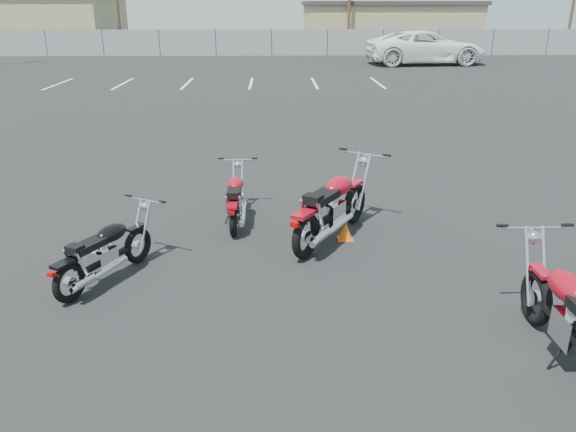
{
  "coord_description": "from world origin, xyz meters",
  "views": [
    {
      "loc": [
        -0.01,
        -6.96,
        3.52
      ],
      "look_at": [
        0.2,
        0.6,
        0.65
      ],
      "focal_mm": 35.0,
      "sensor_mm": 36.0,
      "label": 1
    }
  ],
  "objects_px": {
    "motorcycle_front_red": "(236,199)",
    "motorcycle_second_black": "(105,252)",
    "white_van": "(426,38)",
    "motorcycle_third_red": "(333,207)",
    "motorcycle_rear_red": "(574,320)"
  },
  "relations": [
    {
      "from": "motorcycle_front_red",
      "to": "motorcycle_rear_red",
      "type": "bearing_deg",
      "value": -48.61
    },
    {
      "from": "motorcycle_third_red",
      "to": "motorcycle_rear_red",
      "type": "xyz_separation_m",
      "value": [
        2.11,
        -3.36,
        -0.03
      ]
    },
    {
      "from": "motorcycle_second_black",
      "to": "motorcycle_third_red",
      "type": "bearing_deg",
      "value": 22.93
    },
    {
      "from": "motorcycle_front_red",
      "to": "white_van",
      "type": "bearing_deg",
      "value": 69.19
    },
    {
      "from": "motorcycle_second_black",
      "to": "motorcycle_front_red",
      "type": "bearing_deg",
      "value": 53.14
    },
    {
      "from": "motorcycle_front_red",
      "to": "motorcycle_third_red",
      "type": "height_order",
      "value": "motorcycle_third_red"
    },
    {
      "from": "motorcycle_front_red",
      "to": "motorcycle_second_black",
      "type": "distance_m",
      "value": 2.69
    },
    {
      "from": "motorcycle_front_red",
      "to": "motorcycle_second_black",
      "type": "relative_size",
      "value": 1.03
    },
    {
      "from": "motorcycle_third_red",
      "to": "white_van",
      "type": "bearing_deg",
      "value": 72.7
    },
    {
      "from": "motorcycle_second_black",
      "to": "white_van",
      "type": "relative_size",
      "value": 0.22
    },
    {
      "from": "motorcycle_front_red",
      "to": "motorcycle_second_black",
      "type": "bearing_deg",
      "value": -126.86
    },
    {
      "from": "motorcycle_second_black",
      "to": "motorcycle_rear_red",
      "type": "distance_m",
      "value": 5.66
    },
    {
      "from": "motorcycle_second_black",
      "to": "motorcycle_rear_red",
      "type": "height_order",
      "value": "motorcycle_rear_red"
    },
    {
      "from": "motorcycle_front_red",
      "to": "motorcycle_second_black",
      "type": "xyz_separation_m",
      "value": [
        -1.61,
        -2.15,
        0.0
      ]
    },
    {
      "from": "motorcycle_rear_red",
      "to": "white_van",
      "type": "relative_size",
      "value": 0.28
    }
  ]
}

